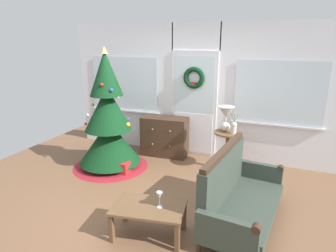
{
  "coord_description": "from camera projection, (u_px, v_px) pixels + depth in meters",
  "views": [
    {
      "loc": [
        1.61,
        -3.37,
        2.23
      ],
      "look_at": [
        0.05,
        0.55,
        1.0
      ],
      "focal_mm": 31.53,
      "sensor_mm": 36.0,
      "label": 1
    }
  ],
  "objects": [
    {
      "name": "christmas_tree",
      "position": [
        109.0,
        126.0,
        5.22
      ],
      "size": [
        1.36,
        1.36,
        2.14
      ],
      "color": "#4C331E",
      "rests_on": "ground"
    },
    {
      "name": "coffee_table",
      "position": [
        149.0,
        210.0,
        3.43
      ],
      "size": [
        0.91,
        0.65,
        0.38
      ],
      "color": "brown",
      "rests_on": "ground"
    },
    {
      "name": "gift_box",
      "position": [
        123.0,
        168.0,
        5.1
      ],
      "size": [
        0.22,
        0.2,
        0.22
      ],
      "primitive_type": "cube",
      "color": "red",
      "rests_on": "ground"
    },
    {
      "name": "side_table",
      "position": [
        228.0,
        143.0,
        5.15
      ],
      "size": [
        0.5,
        0.48,
        0.7
      ],
      "color": "brown",
      "rests_on": "ground"
    },
    {
      "name": "dresser_cabinet",
      "position": [
        165.0,
        136.0,
        5.88
      ],
      "size": [
        0.92,
        0.48,
        0.78
      ],
      "color": "#3D281C",
      "rests_on": "ground"
    },
    {
      "name": "flower_vase",
      "position": [
        234.0,
        127.0,
        4.97
      ],
      "size": [
        0.11,
        0.1,
        0.35
      ],
      "color": "beige",
      "rests_on": "side_table"
    },
    {
      "name": "ground_plane",
      "position": [
        151.0,
        203.0,
        4.21
      ],
      "size": [
        6.76,
        6.76,
        0.0
      ],
      "primitive_type": "plane",
      "color": "brown"
    },
    {
      "name": "wine_glass",
      "position": [
        160.0,
        196.0,
        3.36
      ],
      "size": [
        0.08,
        0.08,
        0.2
      ],
      "color": "silver",
      "rests_on": "coffee_table"
    },
    {
      "name": "settee_sofa",
      "position": [
        237.0,
        194.0,
        3.69
      ],
      "size": [
        0.88,
        1.71,
        0.96
      ],
      "color": "#3D281C",
      "rests_on": "ground"
    },
    {
      "name": "table_lamp",
      "position": [
        226.0,
        115.0,
        5.07
      ],
      "size": [
        0.28,
        0.28,
        0.44
      ],
      "color": "silver",
      "rests_on": "side_table"
    },
    {
      "name": "back_wall_with_door",
      "position": [
        195.0,
        91.0,
        5.7
      ],
      "size": [
        5.2,
        0.19,
        2.55
      ],
      "color": "white",
      "rests_on": "ground"
    }
  ]
}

